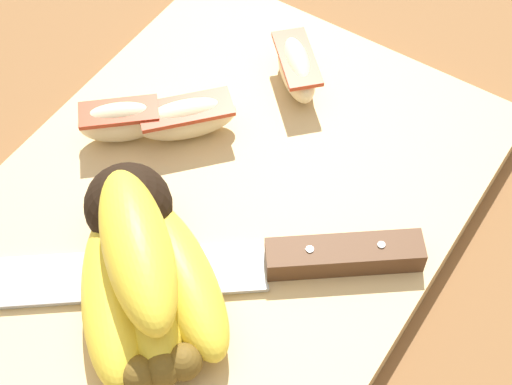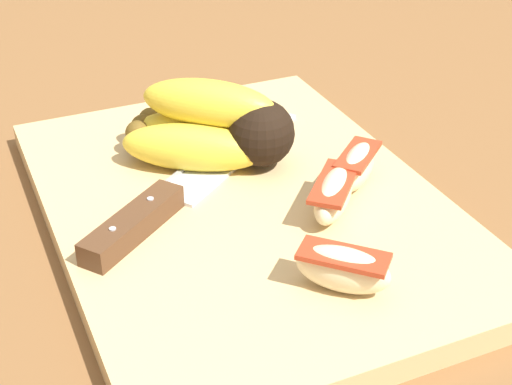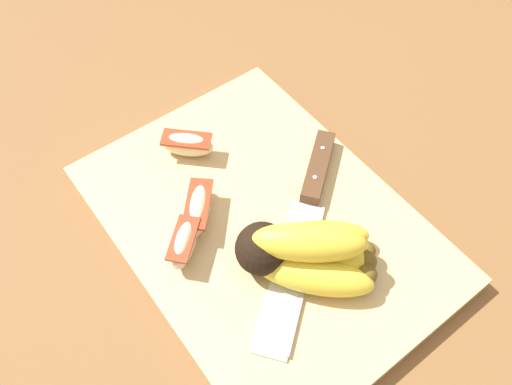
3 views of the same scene
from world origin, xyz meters
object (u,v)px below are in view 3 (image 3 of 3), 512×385
object	(u,v)px
apple_wedge_middle	(198,208)
apple_wedge_far	(187,144)
apple_wedge_near	(184,243)
banana_bunch	(304,253)
chefs_knife	(310,201)

from	to	relation	value
apple_wedge_middle	apple_wedge_far	distance (m)	0.09
apple_wedge_near	apple_wedge_far	bearing A→B (deg)	145.92
apple_wedge_middle	apple_wedge_far	size ratio (longest dim) A/B	1.11
banana_bunch	apple_wedge_far	bearing A→B (deg)	-176.36
apple_wedge_middle	apple_wedge_near	bearing A→B (deg)	-52.30
apple_wedge_far	apple_wedge_middle	bearing A→B (deg)	-25.10
banana_bunch	apple_wedge_near	bearing A→B (deg)	-134.99
apple_wedge_near	chefs_knife	bearing A→B (deg)	76.77
chefs_knife	apple_wedge_middle	distance (m)	0.13
banana_bunch	apple_wedge_middle	xyz separation A→B (m)	(-0.12, -0.05, -0.01)
apple_wedge_near	apple_wedge_far	size ratio (longest dim) A/B	0.96
chefs_knife	apple_wedge_far	xyz separation A→B (m)	(-0.15, -0.07, 0.01)
chefs_knife	apple_wedge_middle	xyz separation A→B (m)	(-0.06, -0.11, 0.01)
chefs_knife	apple_wedge_far	distance (m)	0.16
banana_bunch	apple_wedge_near	xyz separation A→B (m)	(-0.09, -0.09, -0.01)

